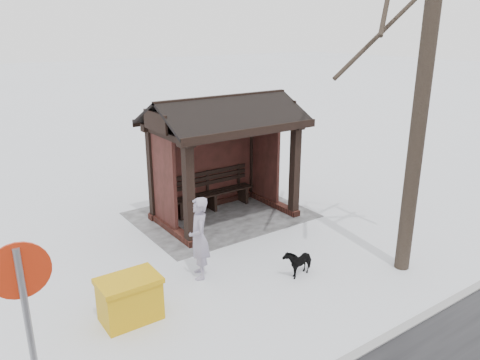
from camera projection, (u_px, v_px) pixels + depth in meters
name	position (u px, v px, depth m)	size (l,w,h in m)	color
ground	(225.00, 217.00, 11.87)	(120.00, 120.00, 0.00)	silver
kerb	(411.00, 324.00, 7.59)	(120.00, 0.15, 0.06)	gray
trampled_patch	(221.00, 215.00, 12.03)	(4.20, 3.20, 0.02)	gray
bus_shelter	(220.00, 133.00, 11.32)	(3.60, 2.40, 3.09)	#3C1C16
pedestrian	(199.00, 238.00, 8.84)	(0.59, 0.39, 1.62)	gray
dog	(298.00, 261.00, 9.09)	(0.30, 0.65, 0.55)	black
grit_bin	(130.00, 299.00, 7.63)	(0.99, 0.68, 0.76)	#C18F0B
road_sign	(25.00, 305.00, 4.97)	(0.65, 0.11, 2.53)	gray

